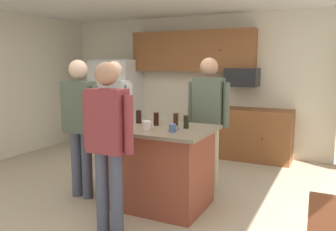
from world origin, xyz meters
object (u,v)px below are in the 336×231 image
Objects in this scene: glass_short_whisky at (176,119)px; microwave_over_range at (242,77)px; person_guest_by_door at (80,119)px; person_guest_left at (115,114)px; person_guest_right at (108,136)px; tumbler_amber at (122,122)px; kitchen_island at (157,166)px; person_elder_center at (208,114)px; refrigerator at (116,103)px; glass_pilsner at (156,119)px; mug_blue_stoneware at (173,128)px; glass_stout_tall at (139,117)px; glass_dark_ale at (186,122)px; mug_ceramic_white at (147,126)px.

microwave_over_range is at bearing 85.13° from glass_short_whisky.
person_guest_by_door is 0.62m from person_guest_left.
tumbler_amber is at bearing 28.62° from person_guest_right.
person_guest_left is at bearing 154.89° from kitchen_island.
person_elder_center is (1.34, 0.97, 0.02)m from person_guest_by_door.
refrigerator is 11.40× the size of glass_pilsner.
refrigerator is 1.00× the size of person_elder_center.
tumbler_amber is at bearing -133.94° from glass_pilsner.
glass_stout_tall reaches higher than mug_blue_stoneware.
person_guest_right reaches higher than glass_stout_tall.
mug_blue_stoneware is at bearing -2.31° from person_guest_left.
person_guest_right is at bearing -68.51° from tumbler_amber.
person_guest_right reaches higher than kitchen_island.
kitchen_island is 0.60m from glass_short_whisky.
glass_pilsner is at bearing -150.75° from glass_short_whisky.
person_elder_center is (0.01, -1.80, -0.42)m from microwave_over_range.
person_elder_center is at bearing 88.43° from glass_dark_ale.
person_guest_by_door is at bearing -28.88° from person_elder_center.
refrigerator is at bearing 129.73° from glass_stout_tall.
person_guest_by_door is at bearing 178.68° from mug_ceramic_white.
person_guest_left is at bearing 39.08° from person_guest_right.
mug_ceramic_white is at bearing -12.88° from person_guest_by_door.
person_guest_right reaches higher than glass_dark_ale.
glass_dark_ale is (0.34, 0.08, 0.55)m from kitchen_island.
microwave_over_range is 2.53m from glass_dark_ale.
glass_pilsner is (-0.36, 0.30, 0.03)m from mug_blue_stoneware.
glass_stout_tall is at bearing 156.54° from kitchen_island.
glass_stout_tall is at bearing -171.78° from glass_short_whisky.
mug_ceramic_white is 0.85× the size of glass_pilsner.
mug_blue_stoneware is 0.93× the size of tumbler_amber.
mug_blue_stoneware is at bearing 0.40° from tumbler_amber.
mug_ceramic_white is at bearing -1.90° from person_guest_right.
glass_dark_ale reaches higher than mug_blue_stoneware.
mug_ceramic_white is (-0.37, -1.00, -0.02)m from person_elder_center.
glass_pilsner is at bearing 121.34° from kitchen_island.
mug_ceramic_white is at bearing -175.72° from mug_blue_stoneware.
person_guest_by_door is 0.73m from glass_stout_tall.
person_guest_by_door is 0.97m from mug_ceramic_white.
person_guest_left is 10.65× the size of glass_stout_tall.
microwave_over_range is 4.23× the size of mug_ceramic_white.
glass_stout_tall is at bearing 170.25° from glass_pilsner.
person_guest_left reaches higher than mug_ceramic_white.
kitchen_island is 1.09m from person_guest_left.
tumbler_amber reaches higher than mug_blue_stoneware.
person_guest_right is 1.45m from person_guest_left.
person_guest_left reaches higher than kitchen_island.
glass_short_whisky is at bearing -43.06° from refrigerator.
refrigerator is 3.92m from person_guest_right.
person_guest_by_door is at bearing -151.96° from glass_stout_tall.
refrigerator is at bearing -97.69° from person_elder_center.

